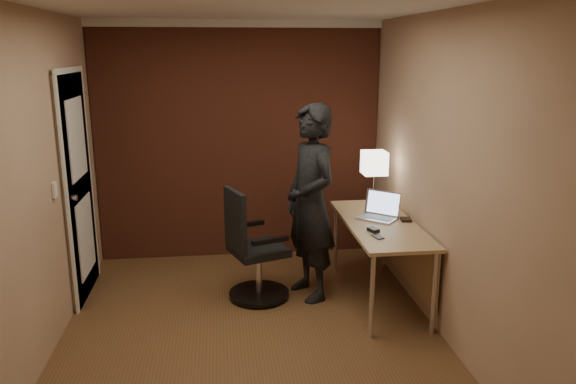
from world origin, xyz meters
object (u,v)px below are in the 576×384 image
object	(u,v)px
laptop	(380,211)
phone	(378,237)
mouse	(373,230)
office_chair	(252,252)
desk	(388,235)
desk_lamp	(374,164)
person	(311,203)
wallet	(406,220)

from	to	relation	value
laptop	phone	size ratio (longest dim) A/B	3.64
mouse	office_chair	distance (m)	1.11
desk	phone	xyz separation A→B (m)	(-0.21, -0.40, 0.13)
laptop	office_chair	world-z (taller)	office_chair
desk_lamp	person	xyz separation A→B (m)	(-0.67, -0.37, -0.27)
laptop	mouse	size ratio (longest dim) A/B	4.19
desk_lamp	phone	size ratio (longest dim) A/B	4.65
office_chair	mouse	bearing A→B (deg)	-21.61
desk	desk_lamp	size ratio (longest dim) A/B	2.80
laptop	mouse	world-z (taller)	laptop
person	mouse	bearing A→B (deg)	28.37
desk_lamp	office_chair	distance (m)	1.45
desk_lamp	mouse	size ratio (longest dim) A/B	5.35
laptop	office_chair	size ratio (longest dim) A/B	0.41
wallet	office_chair	bearing A→B (deg)	174.75
desk_lamp	person	size ratio (longest dim) A/B	0.30
mouse	person	world-z (taller)	person
desk	office_chair	bearing A→B (deg)	173.52
desk_lamp	laptop	size ratio (longest dim) A/B	1.28
mouse	phone	bearing A→B (deg)	-115.41
phone	office_chair	distance (m)	1.16
desk_lamp	phone	distance (m)	1.04
desk_lamp	laptop	bearing A→B (deg)	-96.56
laptop	person	world-z (taller)	person
phone	wallet	world-z (taller)	wallet
desk_lamp	mouse	distance (m)	0.91
laptop	person	bearing A→B (deg)	177.80
wallet	office_chair	size ratio (longest dim) A/B	0.11
desk	office_chair	distance (m)	1.22
desk_lamp	person	distance (m)	0.82
desk_lamp	office_chair	world-z (taller)	desk_lamp
mouse	wallet	distance (m)	0.46
laptop	wallet	distance (m)	0.24
desk_lamp	person	world-z (taller)	person
desk	laptop	distance (m)	0.24
phone	office_chair	bearing A→B (deg)	135.94
desk	office_chair	world-z (taller)	office_chair
desk	wallet	xyz separation A→B (m)	(0.16, 0.01, 0.14)
wallet	person	distance (m)	0.86
mouse	desk_lamp	bearing A→B (deg)	50.18
phone	office_chair	size ratio (longest dim) A/B	0.11
desk	wallet	world-z (taller)	wallet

